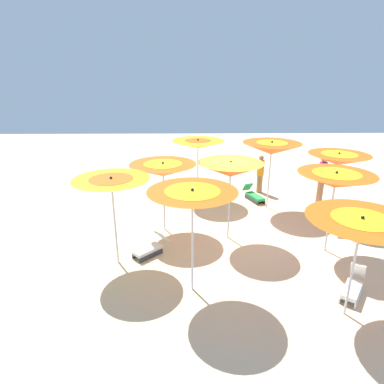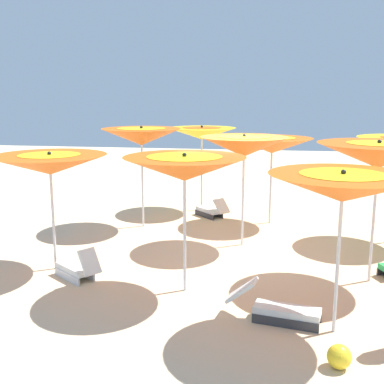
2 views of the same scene
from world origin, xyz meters
name	(u,v)px [view 1 (image 1 of 2)]	position (x,y,z in m)	size (l,w,h in m)	color
ground	(240,238)	(0.00, 0.00, -0.02)	(37.28, 37.28, 0.04)	beige
beach_umbrella_0	(112,185)	(-1.33, 3.51, 2.21)	(1.92, 1.92, 2.43)	silver
beach_umbrella_1	(192,200)	(-2.55, 1.52, 2.28)	(1.95, 1.95, 2.54)	silver
beach_umbrella_2	(361,227)	(-3.45, -1.71, 2.04)	(2.11, 2.11, 2.28)	silver
beach_umbrella_3	(163,170)	(0.62, 2.37, 2.03)	(2.06, 2.06, 2.28)	silver
beach_umbrella_4	(231,169)	(0.02, 0.37, 2.21)	(1.90, 1.90, 2.48)	silver
beach_umbrella_5	(336,180)	(-0.81, -2.35, 2.13)	(2.02, 2.02, 2.38)	silver
beach_umbrella_6	(198,144)	(3.49, 1.20, 2.22)	(2.02, 2.02, 2.44)	silver
beach_umbrella_7	(272,148)	(2.41, -1.40, 2.29)	(2.09, 2.09, 2.56)	silver
beach_umbrella_8	(339,159)	(1.55, -3.46, 2.10)	(2.01, 2.01, 2.34)	silver
lounger_0	(254,196)	(3.19, -1.06, 0.20)	(1.25, 0.77, 0.58)	#333338
lounger_1	(334,220)	(0.77, -3.27, 0.21)	(1.44, 0.62, 0.60)	#333338
lounger_2	(150,248)	(-0.96, 2.68, 0.20)	(1.03, 1.05, 0.57)	#333338
lounger_3	(353,287)	(-2.83, -2.16, 0.21)	(1.06, 0.91, 0.66)	silver
lounger_4	(213,193)	(3.51, 0.58, 0.19)	(0.56, 1.28, 0.54)	#333338
beachgoer_0	(260,173)	(4.15, -1.47, 0.84)	(0.30, 0.30, 1.61)	#A3704C
beachgoer_1	(322,179)	(2.88, -3.57, 1.00)	(0.30, 0.30, 1.88)	#A3704C
beach_ball	(357,213)	(1.49, -4.42, 0.15)	(0.30, 0.30, 0.30)	yellow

